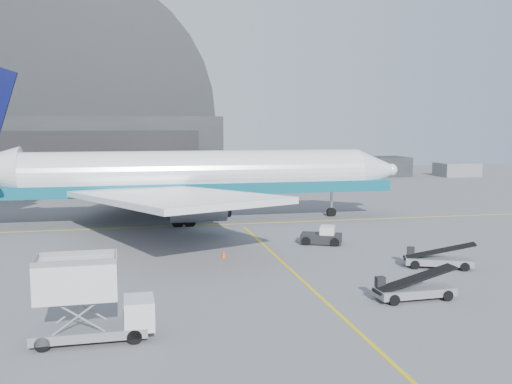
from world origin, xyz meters
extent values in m
plane|color=#565659|center=(0.00, 0.00, 0.00)|extent=(200.00, 200.00, 0.00)
cube|color=gold|center=(0.00, 20.00, 0.01)|extent=(80.00, 0.25, 0.02)
cube|color=gold|center=(0.00, -2.00, 0.01)|extent=(0.25, 40.00, 0.02)
cube|color=black|center=(-22.00, 65.00, 6.00)|extent=(50.00, 28.00, 12.00)
cube|color=black|center=(-22.00, 50.90, 5.00)|extent=(42.00, 0.40, 9.50)
cube|color=black|center=(38.00, 72.00, 0.00)|extent=(14.00, 8.00, 4.00)
cube|color=gray|center=(55.00, 68.00, 0.00)|extent=(8.00, 6.00, 2.80)
cylinder|color=white|center=(-4.08, 22.83, 5.34)|extent=(36.93, 4.92, 4.92)
cone|color=white|center=(16.65, 22.83, 5.34)|extent=(4.51, 4.92, 4.92)
sphere|color=white|center=(18.70, 22.83, 5.34)|extent=(1.44, 1.44, 1.44)
cube|color=black|center=(15.42, 22.83, 5.95)|extent=(2.67, 2.26, 0.72)
cube|color=#0C566B|center=(-4.08, 22.83, 3.74)|extent=(43.09, 4.98, 1.23)
cube|color=white|center=(-8.18, 10.51, 4.31)|extent=(18.92, 25.16, 1.50)
cube|color=white|center=(-8.18, 35.14, 4.31)|extent=(18.92, 25.16, 1.50)
cylinder|color=gray|center=(-5.10, 14.62, 2.67)|extent=(5.34, 2.77, 2.77)
cylinder|color=gray|center=(-5.10, 31.03, 2.67)|extent=(5.34, 2.77, 2.77)
cylinder|color=#A5A5AA|center=(11.31, 22.83, 1.44)|extent=(0.29, 0.29, 2.87)
cylinder|color=black|center=(11.31, 22.83, 0.46)|extent=(1.13, 0.36, 1.13)
cylinder|color=black|center=(-6.13, 19.54, 0.56)|extent=(1.33, 0.46, 1.33)
cylinder|color=black|center=(-6.13, 26.11, 0.56)|extent=(1.33, 0.46, 1.33)
cube|color=gray|center=(-13.35, -11.50, 0.50)|extent=(5.53, 2.29, 0.46)
cube|color=silver|center=(-10.97, -11.46, 1.24)|extent=(1.50, 2.13, 1.47)
cube|color=black|center=(-10.28, -11.45, 1.47)|extent=(0.10, 1.74, 0.82)
cube|color=silver|center=(-13.90, -11.51, 3.11)|extent=(3.89, 2.36, 1.83)
cylinder|color=black|center=(-11.23, -12.43, 0.37)|extent=(0.74, 0.29, 0.73)
cylinder|color=black|center=(-11.26, -10.50, 0.37)|extent=(0.74, 0.29, 0.73)
cylinder|color=black|center=(-15.44, -12.50, 0.37)|extent=(0.74, 0.29, 0.73)
cylinder|color=black|center=(-15.47, -10.58, 0.37)|extent=(0.74, 0.29, 0.73)
cube|color=black|center=(5.18, 8.21, 0.49)|extent=(4.08, 3.25, 0.81)
cube|color=silver|center=(5.67, 8.00, 1.21)|extent=(1.80, 1.98, 0.81)
cylinder|color=black|center=(5.97, 6.89, 0.36)|extent=(0.87, 0.61, 0.81)
cylinder|color=black|center=(6.69, 8.53, 0.36)|extent=(0.87, 0.61, 0.81)
cylinder|color=black|center=(3.67, 7.89, 0.36)|extent=(0.87, 0.61, 0.81)
cylinder|color=black|center=(4.39, 9.54, 0.36)|extent=(0.87, 0.61, 0.81)
cube|color=gray|center=(5.46, -8.68, 0.50)|extent=(4.93, 1.84, 0.50)
cube|color=black|center=(5.46, -8.68, 1.27)|extent=(5.22, 1.30, 1.41)
cube|color=black|center=(3.44, -8.15, 1.05)|extent=(0.57, 0.46, 0.66)
cylinder|color=black|center=(7.26, -9.39, 0.33)|extent=(0.67, 0.30, 0.66)
cylinder|color=black|center=(7.20, -7.84, 0.33)|extent=(0.67, 0.30, 0.66)
cylinder|color=black|center=(3.72, -9.53, 0.33)|extent=(0.67, 0.30, 0.66)
cylinder|color=black|center=(3.66, -7.98, 0.33)|extent=(0.67, 0.30, 0.66)
cube|color=gray|center=(10.95, -1.87, 0.49)|extent=(5.09, 3.35, 0.49)
cube|color=black|center=(10.95, -1.87, 1.26)|extent=(5.17, 2.97, 1.40)
cube|color=black|center=(9.35, -0.57, 1.04)|extent=(0.67, 0.61, 0.66)
cylinder|color=black|center=(12.28, -3.25, 0.33)|extent=(0.71, 0.50, 0.66)
cylinder|color=black|center=(12.86, -1.83, 0.33)|extent=(0.71, 0.50, 0.66)
cylinder|color=black|center=(9.04, -1.92, 0.33)|extent=(0.71, 0.50, 0.66)
cylinder|color=black|center=(9.62, -0.50, 0.33)|extent=(0.71, 0.50, 0.66)
cube|color=#FF3D08|center=(-4.19, 4.77, 0.02)|extent=(0.38, 0.38, 0.03)
cone|color=#FF3D08|center=(-4.19, 4.77, 0.28)|extent=(0.38, 0.38, 0.55)
camera|label=1|loc=(-11.00, -39.62, 10.51)|focal=40.00mm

